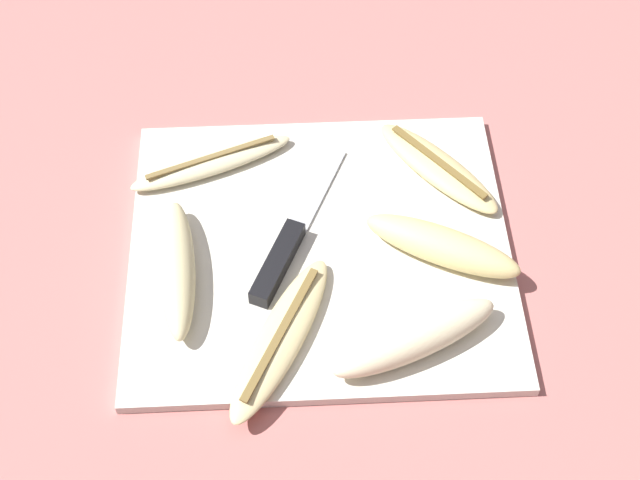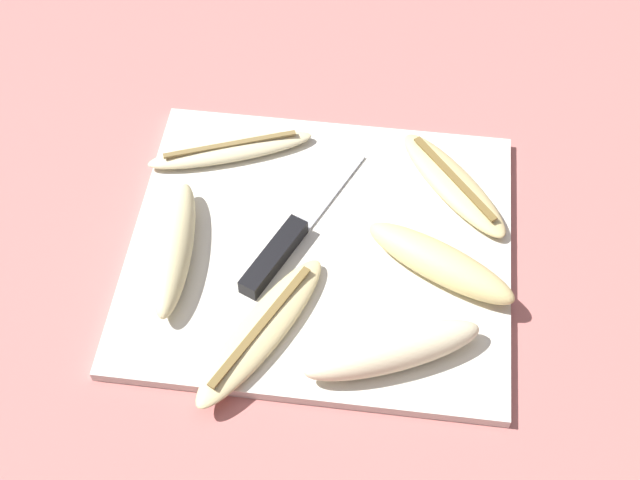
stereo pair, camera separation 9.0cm
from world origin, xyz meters
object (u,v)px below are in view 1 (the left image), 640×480
at_px(banana_spotted_left, 438,167).
at_px(banana_bright_far, 415,337).
at_px(banana_golden_short, 442,246).
at_px(banana_cream_curved, 212,163).
at_px(knife, 285,249).
at_px(banana_mellow_near, 281,338).
at_px(banana_soft_right, 177,268).

relative_size(banana_spotted_left, banana_bright_far, 0.90).
bearing_deg(banana_golden_short, banana_spotted_left, 84.81).
relative_size(banana_golden_short, banana_cream_curved, 0.90).
xyz_separation_m(banana_spotted_left, banana_bright_far, (-0.05, -0.21, 0.01)).
height_order(banana_golden_short, banana_cream_curved, banana_golden_short).
distance_m(knife, banana_mellow_near, 0.10).
distance_m(banana_spotted_left, banana_cream_curved, 0.24).
distance_m(banana_spotted_left, banana_mellow_near, 0.27).
height_order(banana_cream_curved, banana_bright_far, banana_bright_far).
height_order(banana_spotted_left, banana_mellow_near, same).
xyz_separation_m(knife, banana_cream_curved, (-0.08, 0.12, 0.00)).
height_order(knife, banana_soft_right, banana_soft_right).
xyz_separation_m(banana_golden_short, banana_bright_far, (-0.04, -0.10, 0.00)).
bearing_deg(banana_golden_short, knife, 176.23).
bearing_deg(banana_mellow_near, banana_soft_right, 142.05).
xyz_separation_m(banana_spotted_left, banana_soft_right, (-0.27, -0.12, 0.01)).
distance_m(banana_golden_short, banana_bright_far, 0.11).
relative_size(knife, banana_cream_curved, 1.13).
relative_size(banana_spotted_left, banana_soft_right, 0.94).
bearing_deg(banana_soft_right, banana_bright_far, -21.49).
height_order(banana_mellow_near, banana_bright_far, banana_bright_far).
bearing_deg(knife, banana_spotted_left, 54.80).
distance_m(banana_soft_right, banana_bright_far, 0.24).
height_order(banana_golden_short, banana_soft_right, same).
bearing_deg(banana_soft_right, banana_spotted_left, 24.42).
xyz_separation_m(banana_soft_right, banana_bright_far, (0.22, -0.09, 0.00)).
bearing_deg(banana_cream_curved, banana_soft_right, -101.60).
xyz_separation_m(banana_mellow_near, banana_bright_far, (0.12, -0.01, 0.01)).
bearing_deg(banana_spotted_left, banana_golden_short, -95.19).
bearing_deg(banana_soft_right, banana_golden_short, 3.32).
relative_size(banana_golden_short, banana_bright_far, 0.95).
relative_size(banana_golden_short, banana_mellow_near, 0.86).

